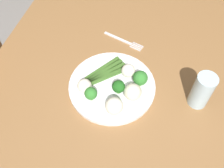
# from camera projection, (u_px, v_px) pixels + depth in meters

# --- Properties ---
(ground_plane) EXTENTS (6.00, 6.00, 0.02)m
(ground_plane) POSITION_uv_depth(u_px,v_px,m) (114.00, 165.00, 1.48)
(ground_plane) COLOR gray
(dining_table) EXTENTS (1.40, 0.94, 0.75)m
(dining_table) POSITION_uv_depth(u_px,v_px,m) (116.00, 106.00, 0.94)
(dining_table) COLOR olive
(dining_table) RESTS_ON ground_plane
(plate) EXTENTS (0.29, 0.29, 0.01)m
(plate) POSITION_uv_depth(u_px,v_px,m) (112.00, 86.00, 0.86)
(plate) COLOR white
(plate) RESTS_ON dining_table
(asparagus_bundle) EXTENTS (0.14, 0.13, 0.01)m
(asparagus_bundle) POSITION_uv_depth(u_px,v_px,m) (106.00, 72.00, 0.88)
(asparagus_bundle) COLOR #3D6626
(asparagus_bundle) RESTS_ON plate
(broccoli_right) EXTENTS (0.05, 0.05, 0.06)m
(broccoli_right) POSITION_uv_depth(u_px,v_px,m) (140.00, 78.00, 0.83)
(broccoli_right) COLOR #609E3D
(broccoli_right) RESTS_ON plate
(broccoli_near_center) EXTENTS (0.04, 0.04, 0.05)m
(broccoli_near_center) POSITION_uv_depth(u_px,v_px,m) (91.00, 94.00, 0.80)
(broccoli_near_center) COLOR #609E3D
(broccoli_near_center) RESTS_ON plate
(broccoli_outer_edge) EXTENTS (0.04, 0.04, 0.05)m
(broccoli_outer_edge) POSITION_uv_depth(u_px,v_px,m) (119.00, 87.00, 0.81)
(broccoli_outer_edge) COLOR #4C7F2B
(broccoli_outer_edge) RESTS_ON plate
(cauliflower_back_right) EXTENTS (0.05, 0.05, 0.05)m
(cauliflower_back_right) POSITION_uv_depth(u_px,v_px,m) (128.00, 71.00, 0.86)
(cauliflower_back_right) COLOR white
(cauliflower_back_right) RESTS_ON plate
(cauliflower_near_fork) EXTENTS (0.05, 0.05, 0.05)m
(cauliflower_near_fork) POSITION_uv_depth(u_px,v_px,m) (84.00, 86.00, 0.82)
(cauliflower_near_fork) COLOR silver
(cauliflower_near_fork) RESTS_ON plate
(cauliflower_edge) EXTENTS (0.06, 0.06, 0.06)m
(cauliflower_edge) POSITION_uv_depth(u_px,v_px,m) (133.00, 92.00, 0.80)
(cauliflower_edge) COLOR beige
(cauliflower_edge) RESTS_ON plate
(cauliflower_front_left) EXTENTS (0.06, 0.06, 0.06)m
(cauliflower_front_left) POSITION_uv_depth(u_px,v_px,m) (114.00, 106.00, 0.77)
(cauliflower_front_left) COLOR white
(cauliflower_front_left) RESTS_ON plate
(fork) EXTENTS (0.07, 0.16, 0.00)m
(fork) POSITION_uv_depth(u_px,v_px,m) (124.00, 41.00, 0.99)
(fork) COLOR silver
(fork) RESTS_ON dining_table
(water_glass) EXTENTS (0.06, 0.06, 0.13)m
(water_glass) POSITION_uv_depth(u_px,v_px,m) (202.00, 91.00, 0.78)
(water_glass) COLOR silver
(water_glass) RESTS_ON dining_table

